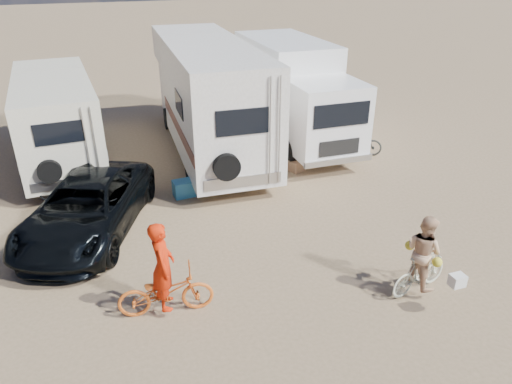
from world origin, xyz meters
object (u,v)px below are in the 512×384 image
object	(u,v)px
bike_man	(166,292)
rv_main	(208,98)
box_truck	(295,94)
cooler	(184,188)
rv_left	(58,122)
rider_man	(164,274)
bike_parked	(357,142)
bike_woman	(420,272)
rider_woman	(422,258)
dark_suv	(87,208)
crate	(297,166)

from	to	relation	value
bike_man	rv_main	bearing A→B (deg)	-12.14
box_truck	cooler	world-z (taller)	box_truck
box_truck	cooler	distance (m)	5.98
rv_left	rider_man	xyz separation A→B (m)	(2.01, -8.72, -0.51)
bike_man	bike_parked	xyz separation A→B (m)	(7.71, 6.10, -0.03)
rv_left	bike_man	bearing A→B (deg)	-80.86
bike_man	bike_woman	xyz separation A→B (m)	(5.08, -1.04, -0.04)
bike_woman	bike_parked	world-z (taller)	bike_parked
rv_main	bike_woman	bearing A→B (deg)	-74.91
rv_main	cooler	distance (m)	4.10
box_truck	rider_woman	bearing A→B (deg)	-96.30
dark_suv	bike_woman	xyz separation A→B (m)	(6.41, -4.72, -0.24)
box_truck	cooler	size ratio (longest dim) A/B	11.74
box_truck	cooler	bearing A→B (deg)	-146.28
rider_woman	bike_parked	distance (m)	7.61
bike_woman	rv_left	bearing A→B (deg)	23.84
rv_left	cooler	xyz separation A→B (m)	(3.33, -3.84, -1.19)
rv_main	cooler	bearing A→B (deg)	-113.62
bike_parked	box_truck	bearing A→B (deg)	69.02
bike_man	cooler	world-z (taller)	bike_man
rv_left	box_truck	distance (m)	8.19
dark_suv	bike_man	bearing A→B (deg)	-47.22
rv_main	bike_parked	world-z (taller)	rv_main
rider_man	bike_woman	bearing A→B (deg)	-94.00
rider_man	cooler	size ratio (longest dim) A/B	3.06
bike_man	cooler	xyz separation A→B (m)	(1.32, 4.88, -0.25)
rv_left	bike_woman	bearing A→B (deg)	-57.84
bike_woman	bike_parked	distance (m)	7.60
rider_man	bike_parked	xyz separation A→B (m)	(7.71, 6.10, -0.47)
rv_main	rider_woman	distance (m)	9.61
box_truck	bike_woman	world-z (taller)	box_truck
box_truck	rider_man	bearing A→B (deg)	-126.95
box_truck	bike_parked	bearing A→B (deg)	-51.18
rider_man	bike_parked	world-z (taller)	rider_man
bike_woman	crate	xyz separation A→B (m)	(0.07, 6.52, -0.28)
rider_man	bike_man	bearing A→B (deg)	0.00
bike_man	rider_man	world-z (taller)	rider_man
rider_man	rider_woman	size ratio (longest dim) A/B	1.15
rider_woman	cooler	distance (m)	7.04
bike_woman	rider_man	bearing A→B (deg)	66.28
bike_man	rider_woman	xyz separation A→B (m)	(5.08, -1.04, 0.31)
cooler	crate	size ratio (longest dim) A/B	1.41
bike_woman	rider_woman	xyz separation A→B (m)	(0.00, 0.00, 0.35)
bike_man	rider_woman	distance (m)	5.20
rv_main	dark_suv	world-z (taller)	rv_main
bike_man	bike_woman	bearing A→B (deg)	-94.00
rv_main	rv_left	distance (m)	5.01
rv_main	rider_woman	world-z (taller)	rv_main
box_truck	bike_parked	size ratio (longest dim) A/B	4.08
box_truck	rider_man	distance (m)	10.17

